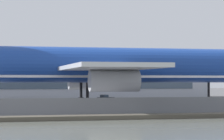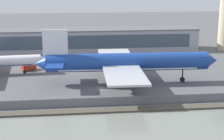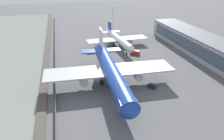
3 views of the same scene
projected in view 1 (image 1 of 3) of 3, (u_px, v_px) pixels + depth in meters
ground_plane at (56, 110)px, 79.79m from camera, size 500.00×500.00×0.00m
shoreline_seawall at (83, 118)px, 59.97m from camera, size 320.00×3.00×0.50m
perimeter_fence at (75, 108)px, 64.34m from camera, size 280.00×0.10×2.34m
cargo_jet_blue at (101, 66)px, 86.65m from camera, size 58.65×49.86×17.83m
baggage_tug at (106, 100)px, 102.40m from camera, size 3.57×2.99×1.80m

